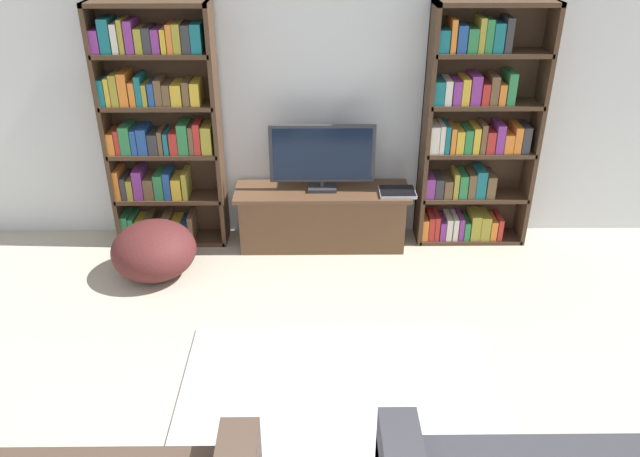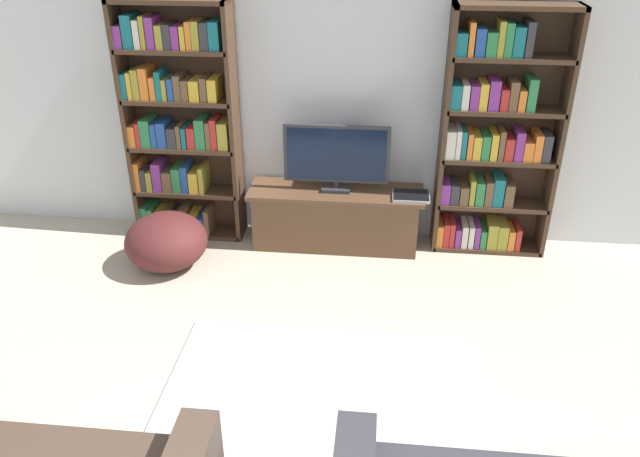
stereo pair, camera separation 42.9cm
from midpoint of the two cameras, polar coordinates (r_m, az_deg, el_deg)
The scene contains 8 objects.
wall_back at distance 5.30m, azimuth -2.65°, elevation 12.50°, with size 8.80×0.06×2.60m.
bookshelf_left at distance 5.41m, azimuth -16.72°, elevation 8.63°, with size 0.94×0.30×2.04m.
bookshelf_right at distance 5.34m, azimuth 11.73°, elevation 8.51°, with size 0.94×0.30×2.04m.
tv_stand at distance 5.41m, azimuth -2.07°, elevation 1.02°, with size 1.49×0.45×0.52m.
television at distance 5.18m, azimuth -2.18°, elevation 6.59°, with size 0.88×0.16×0.57m.
laptop at distance 5.24m, azimuth 4.77°, elevation 3.31°, with size 0.30×0.24×0.03m.
area_rug at distance 3.86m, azimuth -1.67°, elevation -16.65°, with size 1.95×1.64×0.02m.
beanbag_ottoman at distance 5.20m, azimuth -17.25°, elevation -1.98°, with size 0.67×0.67×0.46m, color #4C1E1E.
Camera 1 is at (-0.03, -0.88, 2.72)m, focal length 35.00 mm.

